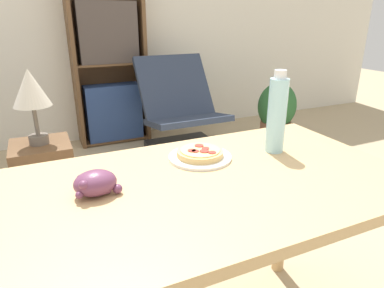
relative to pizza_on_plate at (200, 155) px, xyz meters
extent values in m
cube|color=silver|center=(-0.14, 2.61, 0.52)|extent=(8.00, 0.05, 2.60)
cube|color=tan|center=(-0.07, -0.16, -0.03)|extent=(1.29, 0.71, 0.03)
cylinder|color=tan|center=(-0.65, 0.13, -0.41)|extent=(0.06, 0.06, 0.73)
cylinder|color=tan|center=(0.52, 0.13, -0.41)|extent=(0.06, 0.06, 0.73)
cylinder|color=white|center=(0.00, 0.00, -0.01)|extent=(0.22, 0.22, 0.01)
cylinder|color=#DBB26B|center=(0.00, 0.00, 0.01)|extent=(0.16, 0.16, 0.02)
cylinder|color=#EACC7A|center=(0.00, 0.00, 0.02)|extent=(0.14, 0.14, 0.00)
cylinder|color=#A83328|center=(0.00, -0.02, 0.02)|extent=(0.03, 0.03, 0.00)
cylinder|color=#A83328|center=(0.02, -0.05, 0.02)|extent=(0.03, 0.03, 0.00)
cylinder|color=#A83328|center=(-0.03, 0.00, 0.02)|extent=(0.03, 0.03, 0.00)
cylinder|color=#A83328|center=(0.01, 0.03, 0.02)|extent=(0.03, 0.03, 0.00)
cylinder|color=#A83328|center=(-0.02, -0.01, 0.02)|extent=(0.03, 0.03, 0.00)
cylinder|color=#A83328|center=(0.02, 0.00, 0.02)|extent=(0.03, 0.03, 0.00)
ellipsoid|color=#6B3856|center=(-0.38, -0.11, 0.02)|extent=(0.12, 0.09, 0.07)
sphere|color=#6B3856|center=(-0.39, -0.13, 0.00)|extent=(0.02, 0.02, 0.02)
sphere|color=#6B3856|center=(-0.41, -0.11, 0.03)|extent=(0.02, 0.02, 0.02)
sphere|color=#6B3856|center=(-0.32, -0.13, 0.00)|extent=(0.03, 0.03, 0.03)
sphere|color=#6B3856|center=(-0.41, -0.11, 0.03)|extent=(0.02, 0.02, 0.02)
sphere|color=#6B3856|center=(-0.41, -0.12, 0.01)|extent=(0.02, 0.02, 0.02)
sphere|color=#6B3856|center=(-0.41, -0.14, 0.04)|extent=(0.03, 0.03, 0.03)
sphere|color=#6B3856|center=(-0.35, -0.13, 0.00)|extent=(0.03, 0.03, 0.03)
sphere|color=#6B3856|center=(-0.41, -0.09, 0.03)|extent=(0.03, 0.03, 0.03)
sphere|color=#6B3856|center=(-0.42, -0.14, 0.01)|extent=(0.02, 0.02, 0.02)
sphere|color=#6B3856|center=(-0.36, -0.10, 0.01)|extent=(0.02, 0.02, 0.02)
sphere|color=#6B3856|center=(-0.36, -0.08, 0.01)|extent=(0.02, 0.02, 0.02)
cylinder|color=#A3DBEA|center=(0.28, -0.05, 0.12)|extent=(0.07, 0.07, 0.27)
cylinder|color=white|center=(0.28, -0.05, 0.27)|extent=(0.04, 0.04, 0.03)
cube|color=black|center=(0.69, 1.76, -0.73)|extent=(0.62, 0.55, 0.10)
cube|color=#2D384C|center=(0.69, 1.68, -0.42)|extent=(0.67, 0.50, 0.14)
cube|color=#2D384C|center=(0.69, 1.98, -0.18)|extent=(0.67, 0.41, 0.55)
cube|color=brown|center=(-0.14, 2.44, 0.01)|extent=(0.04, 0.29, 1.58)
cube|color=brown|center=(0.52, 2.44, 0.01)|extent=(0.04, 0.29, 1.58)
cube|color=brown|center=(0.19, 2.58, 0.01)|extent=(0.70, 0.01, 1.58)
cube|color=brown|center=(0.19, 2.44, -0.76)|extent=(0.63, 0.28, 0.02)
cube|color=navy|center=(0.19, 2.42, -0.47)|extent=(0.55, 0.20, 0.56)
cube|color=brown|center=(0.19, 2.44, 0.01)|extent=(0.63, 0.28, 0.02)
cube|color=#4C423D|center=(0.19, 2.42, 0.30)|extent=(0.55, 0.20, 0.56)
cube|color=brown|center=(-0.52, 1.11, -0.52)|extent=(0.34, 0.34, 0.52)
cylinder|color=#665B51|center=(-0.52, 1.11, -0.23)|extent=(0.11, 0.11, 0.05)
cylinder|color=#665B51|center=(-0.52, 1.11, -0.12)|extent=(0.02, 0.02, 0.18)
cone|color=beige|center=(-0.52, 1.11, 0.08)|extent=(0.21, 0.21, 0.21)
cylinder|color=#8E5B42|center=(1.70, 1.72, -0.67)|extent=(0.31, 0.31, 0.21)
ellipsoid|color=#285B2D|center=(1.70, 1.72, -0.41)|extent=(0.41, 0.35, 0.47)
camera|label=1|loc=(-0.48, -0.99, 0.46)|focal=32.00mm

